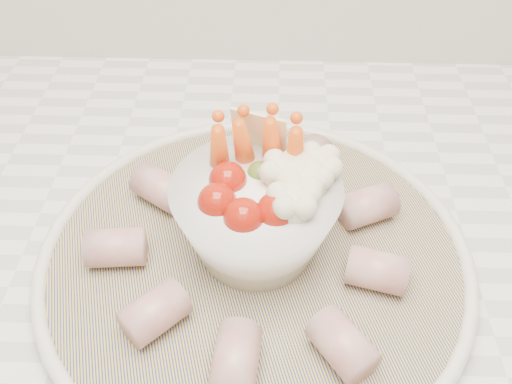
{
  "coord_description": "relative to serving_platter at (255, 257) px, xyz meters",
  "views": [
    {
      "loc": [
        0.1,
        1.1,
        1.31
      ],
      "look_at": [
        0.09,
        1.42,
        1.0
      ],
      "focal_mm": 40.0,
      "sensor_mm": 36.0,
      "label": 1
    }
  ],
  "objects": [
    {
      "name": "serving_platter",
      "position": [
        0.0,
        0.0,
        0.0
      ],
      "size": [
        0.46,
        0.46,
        0.02
      ],
      "color": "navy",
      "rests_on": "kitchen_counter"
    },
    {
      "name": "veggie_bowl",
      "position": [
        0.0,
        0.01,
        0.05
      ],
      "size": [
        0.14,
        0.14,
        0.12
      ],
      "color": "white",
      "rests_on": "serving_platter"
    },
    {
      "name": "cured_meat_rolls",
      "position": [
        0.0,
        0.0,
        0.02
      ],
      "size": [
        0.27,
        0.27,
        0.03
      ],
      "color": "#AA4E51",
      "rests_on": "serving_platter"
    }
  ]
}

